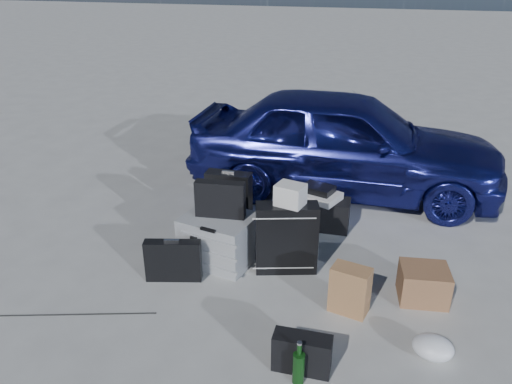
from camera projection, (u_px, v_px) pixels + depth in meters
ground at (247, 311)px, 3.85m from camera, size 60.00×60.00×0.00m
car at (344, 142)px, 5.68m from camera, size 3.54×1.51×1.19m
pelican_case at (219, 238)px, 4.43m from camera, size 0.68×0.59×0.44m
laptop_bag at (220, 199)px, 4.29m from camera, size 0.44×0.16×0.32m
briefcase at (173, 261)px, 4.16m from camera, size 0.48×0.23×0.36m
suitcase_left at (229, 200)px, 4.98m from camera, size 0.45×0.17×0.58m
suitcase_right at (286, 238)px, 4.24m from camera, size 0.56×0.34×0.63m
white_carton at (290, 195)px, 4.08m from camera, size 0.26×0.23×0.18m
duffel_bag at (318, 213)px, 5.02m from camera, size 0.63×0.29×0.31m
flat_box_white at (319, 196)px, 4.95m from camera, size 0.48×0.42×0.07m
flat_box_black at (318, 189)px, 4.94m from camera, size 0.34×0.29×0.06m
kraft_bag at (350, 290)px, 3.77m from camera, size 0.32×0.23×0.38m
cardboard_box at (423, 284)px, 3.94m from camera, size 0.41×0.37×0.28m
plastic_bag at (433, 347)px, 3.37m from camera, size 0.30×0.27×0.15m
messenger_bag at (302, 353)px, 3.24m from camera, size 0.39×0.16×0.27m
green_bottle at (299, 363)px, 3.13m from camera, size 0.10×0.10×0.31m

